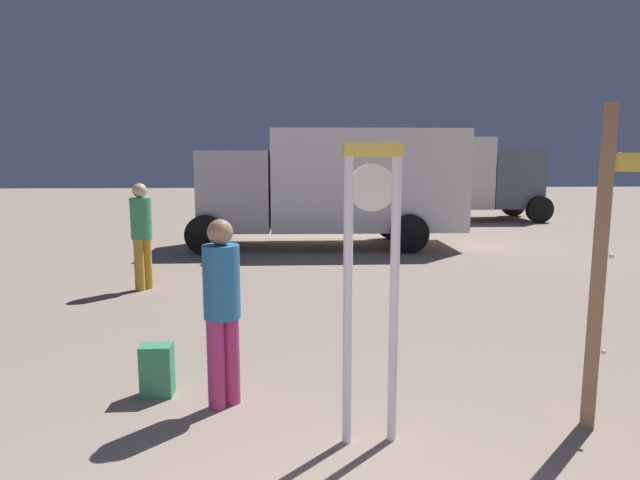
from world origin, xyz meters
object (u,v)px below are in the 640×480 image
at_px(standing_clock, 371,268).
at_px(backpack, 157,370).
at_px(box_truck_near, 337,183).
at_px(person_distant, 142,231).
at_px(box_truck_far, 440,175).
at_px(person_near_clock, 222,304).

relative_size(standing_clock, backpack, 4.75).
bearing_deg(box_truck_near, standing_clock, -93.59).
relative_size(standing_clock, person_distant, 1.29).
height_order(box_truck_near, box_truck_far, box_truck_far).
height_order(standing_clock, backpack, standing_clock).
bearing_deg(backpack, box_truck_far, 65.15).
bearing_deg(person_distant, person_near_clock, -67.23).
bearing_deg(person_near_clock, person_distant, 112.77).
xyz_separation_m(standing_clock, box_truck_near, (0.60, 9.51, 0.21)).
relative_size(standing_clock, box_truck_far, 0.33).
bearing_deg(box_truck_far, person_distant, -127.73).
relative_size(person_near_clock, box_truck_near, 0.25).
xyz_separation_m(standing_clock, person_near_clock, (-1.19, 0.67, -0.43)).
distance_m(backpack, box_truck_near, 9.02).
bearing_deg(backpack, person_distant, 106.22).
xyz_separation_m(backpack, box_truck_near, (2.43, 8.59, 1.34)).
bearing_deg(box_truck_far, backpack, -114.85).
height_order(person_near_clock, box_truck_near, box_truck_near).
distance_m(standing_clock, box_truck_far, 15.94).
relative_size(standing_clock, box_truck_near, 0.34).
height_order(person_near_clock, person_distant, person_distant).
distance_m(standing_clock, box_truck_near, 9.53).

